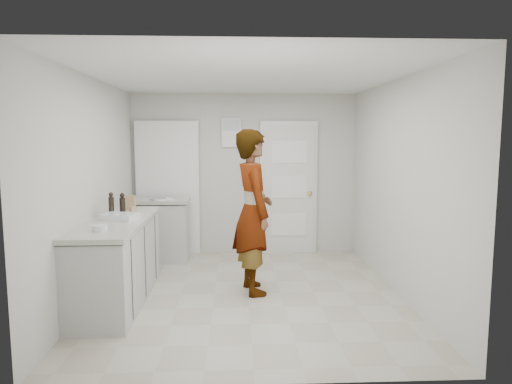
{
  "coord_description": "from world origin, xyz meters",
  "views": [
    {
      "loc": [
        -0.14,
        -5.18,
        1.82
      ],
      "look_at": [
        0.11,
        0.4,
        1.15
      ],
      "focal_mm": 32.0,
      "sensor_mm": 36.0,
      "label": 1
    }
  ],
  "objects_px": {
    "oil_cruet_b": "(111,205)",
    "baking_dish": "(120,217)",
    "oil_cruet_a": "(122,205)",
    "cake_mix_box": "(131,203)",
    "egg_bowl": "(100,228)",
    "spice_jar": "(132,210)",
    "person": "(253,212)"
  },
  "relations": [
    {
      "from": "spice_jar",
      "to": "oil_cruet_b",
      "type": "relative_size",
      "value": 0.29
    },
    {
      "from": "egg_bowl",
      "to": "oil_cruet_b",
      "type": "bearing_deg",
      "value": 97.37
    },
    {
      "from": "person",
      "to": "oil_cruet_b",
      "type": "xyz_separation_m",
      "value": [
        -1.62,
        -0.04,
        0.1
      ]
    },
    {
      "from": "oil_cruet_b",
      "to": "baking_dish",
      "type": "height_order",
      "value": "oil_cruet_b"
    },
    {
      "from": "spice_jar",
      "to": "oil_cruet_a",
      "type": "bearing_deg",
      "value": -128.28
    },
    {
      "from": "person",
      "to": "spice_jar",
      "type": "relative_size",
      "value": 23.5
    },
    {
      "from": "spice_jar",
      "to": "oil_cruet_a",
      "type": "height_order",
      "value": "oil_cruet_a"
    },
    {
      "from": "oil_cruet_b",
      "to": "baking_dish",
      "type": "xyz_separation_m",
      "value": [
        0.14,
        -0.2,
        -0.1
      ]
    },
    {
      "from": "cake_mix_box",
      "to": "oil_cruet_b",
      "type": "xyz_separation_m",
      "value": [
        -0.12,
        -0.44,
        0.04
      ]
    },
    {
      "from": "oil_cruet_a",
      "to": "egg_bowl",
      "type": "xyz_separation_m",
      "value": [
        -0.0,
        -0.9,
        -0.1
      ]
    },
    {
      "from": "oil_cruet_a",
      "to": "oil_cruet_b",
      "type": "xyz_separation_m",
      "value": [
        -0.11,
        -0.08,
        0.01
      ]
    },
    {
      "from": "oil_cruet_b",
      "to": "egg_bowl",
      "type": "xyz_separation_m",
      "value": [
        0.11,
        -0.82,
        -0.11
      ]
    },
    {
      "from": "baking_dish",
      "to": "spice_jar",
      "type": "bearing_deg",
      "value": 82.91
    },
    {
      "from": "oil_cruet_b",
      "to": "egg_bowl",
      "type": "distance_m",
      "value": 0.83
    },
    {
      "from": "oil_cruet_a",
      "to": "egg_bowl",
      "type": "relative_size",
      "value": 1.83
    },
    {
      "from": "spice_jar",
      "to": "oil_cruet_a",
      "type": "xyz_separation_m",
      "value": [
        -0.08,
        -0.11,
        0.08
      ]
    },
    {
      "from": "cake_mix_box",
      "to": "oil_cruet_a",
      "type": "bearing_deg",
      "value": -80.43
    },
    {
      "from": "cake_mix_box",
      "to": "oil_cruet_a",
      "type": "xyz_separation_m",
      "value": [
        -0.01,
        -0.35,
        0.03
      ]
    },
    {
      "from": "cake_mix_box",
      "to": "oil_cruet_b",
      "type": "bearing_deg",
      "value": -93.5
    },
    {
      "from": "cake_mix_box",
      "to": "oil_cruet_b",
      "type": "height_order",
      "value": "oil_cruet_b"
    },
    {
      "from": "oil_cruet_a",
      "to": "egg_bowl",
      "type": "bearing_deg",
      "value": -90.03
    },
    {
      "from": "person",
      "to": "egg_bowl",
      "type": "bearing_deg",
      "value": 106.64
    },
    {
      "from": "oil_cruet_b",
      "to": "baking_dish",
      "type": "bearing_deg",
      "value": -54.42
    },
    {
      "from": "cake_mix_box",
      "to": "spice_jar",
      "type": "relative_size",
      "value": 2.26
    },
    {
      "from": "oil_cruet_a",
      "to": "person",
      "type": "bearing_deg",
      "value": -1.45
    },
    {
      "from": "cake_mix_box",
      "to": "person",
      "type": "bearing_deg",
      "value": -2.69
    },
    {
      "from": "oil_cruet_a",
      "to": "baking_dish",
      "type": "bearing_deg",
      "value": -82.57
    },
    {
      "from": "cake_mix_box",
      "to": "baking_dish",
      "type": "relative_size",
      "value": 0.44
    },
    {
      "from": "cake_mix_box",
      "to": "baking_dish",
      "type": "xyz_separation_m",
      "value": [
        0.02,
        -0.64,
        -0.06
      ]
    },
    {
      "from": "cake_mix_box",
      "to": "egg_bowl",
      "type": "bearing_deg",
      "value": -78.73
    },
    {
      "from": "spice_jar",
      "to": "egg_bowl",
      "type": "height_order",
      "value": "spice_jar"
    },
    {
      "from": "spice_jar",
      "to": "oil_cruet_b",
      "type": "bearing_deg",
      "value": -135.24
    }
  ]
}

